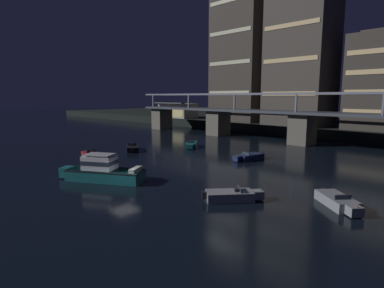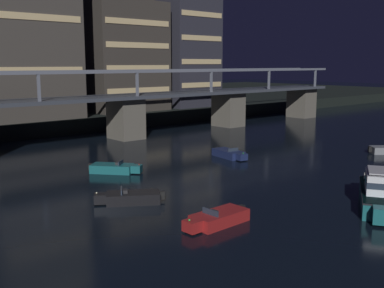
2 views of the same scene
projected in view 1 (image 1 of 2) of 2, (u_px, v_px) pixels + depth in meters
The scene contains 13 objects.
ground_plane at pixel (124, 186), 30.57m from camera, with size 400.00×400.00×0.00m, color black.
far_riverbank at pixel (377, 123), 90.51m from camera, with size 240.00×80.00×2.20m, color black.
river_bridge at pixel (303, 122), 56.48m from camera, with size 85.85×6.40×9.38m.
tower_west_low at pixel (242, 49), 81.70m from camera, with size 13.84×11.13×37.96m.
tower_west_tall at pixel (302, 45), 69.62m from camera, with size 13.48×11.36×36.19m.
waterfront_pavilion at pixel (178, 110), 97.34m from camera, with size 12.40×7.40×4.70m.
cabin_cruiser_near_left at pixel (103, 171), 32.39m from camera, with size 8.91×6.44×2.79m.
speedboat_near_center at pixel (132, 148), 50.47m from camera, with size 4.81×3.74×1.16m.
speedboat_near_right at pixel (191, 145), 53.91m from camera, with size 4.15×4.59×1.16m.
speedboat_mid_left at pixel (338, 201), 24.76m from camera, with size 4.58×4.16×1.16m.
speedboat_mid_center at pixel (93, 156), 44.02m from camera, with size 5.21×1.94×1.16m.
speedboat_mid_right at pixel (249, 157), 43.07m from camera, with size 2.41×5.23×1.16m.
speedboat_far_left at pixel (232, 196), 26.22m from camera, with size 4.14×4.59×1.16m.
Camera 1 is at (25.64, -16.24, 8.67)m, focal length 29.14 mm.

